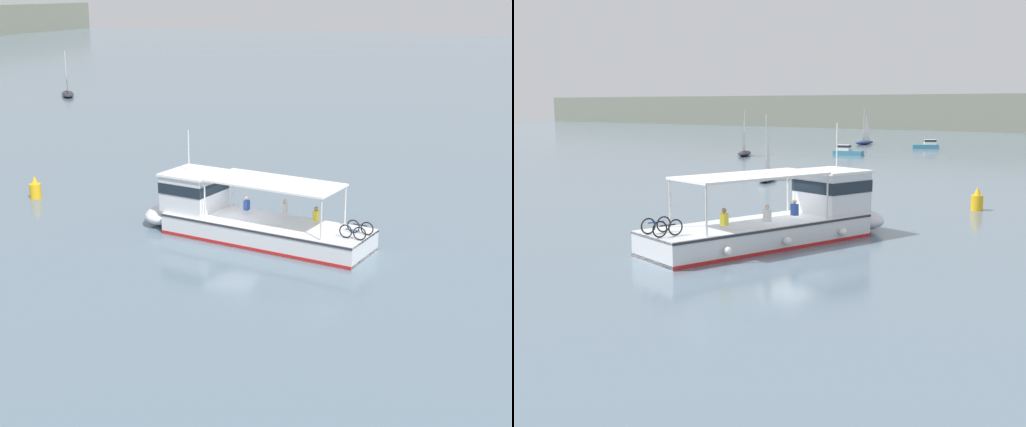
# 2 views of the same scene
# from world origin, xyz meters

# --- Properties ---
(ground_plane) EXTENTS (400.00, 400.00, 0.00)m
(ground_plane) POSITION_xyz_m (0.00, 0.00, 0.00)
(ground_plane) COLOR slate
(ferry_main) EXTENTS (5.77, 13.07, 5.32)m
(ferry_main) POSITION_xyz_m (0.20, -0.40, 1.02)
(ferry_main) COLOR silver
(ferry_main) RESTS_ON ground
(sailboat_outer_anchorage) EXTENTS (4.74, 3.89, 5.40)m
(sailboat_outer_anchorage) POSITION_xyz_m (44.40, 37.14, 0.54)
(sailboat_outer_anchorage) COLOR #232328
(sailboat_outer_anchorage) RESTS_ON ground
(channel_buoy) EXTENTS (0.70, 0.70, 1.40)m
(channel_buoy) POSITION_xyz_m (3.37, 13.98, 0.57)
(channel_buoy) COLOR gold
(channel_buoy) RESTS_ON ground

